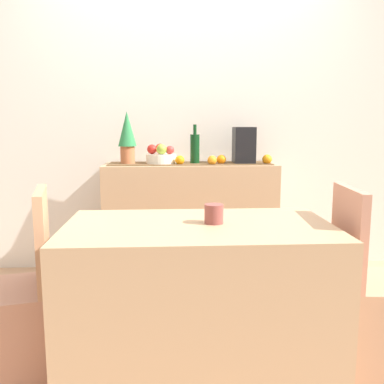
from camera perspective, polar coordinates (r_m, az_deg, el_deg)
name	(u,v)px	position (r m, az deg, el deg)	size (l,w,h in m)	color
ground_plane	(194,329)	(2.64, 0.31, -17.97)	(6.40, 6.40, 0.02)	tan
room_wall_rear	(185,105)	(3.53, -0.92, 11.66)	(6.40, 0.06, 2.70)	silver
sideboard_console	(190,220)	(3.36, -0.26, -3.76)	(1.33, 0.42, 0.89)	tan
table_runner	(190,163)	(3.28, -0.27, 3.87)	(1.25, 0.32, 0.01)	brown
fruit_bowl	(161,159)	(3.28, -4.18, 4.51)	(0.23, 0.23, 0.07)	white
apple_right	(162,149)	(3.22, -4.13, 5.75)	(0.08, 0.08, 0.08)	#8DA637
apple_front	(160,149)	(3.32, -4.30, 5.86)	(0.08, 0.08, 0.08)	red
apple_upper	(170,150)	(3.24, -3.00, 5.67)	(0.06, 0.06, 0.06)	#B4332E
apple_rear	(152,149)	(3.27, -5.42, 5.76)	(0.07, 0.07, 0.07)	red
wine_bottle	(195,148)	(3.28, 0.39, 5.90)	(0.07, 0.07, 0.30)	#0F3A19
coffee_maker	(244,145)	(3.32, 7.00, 6.25)	(0.16, 0.18, 0.28)	black
potted_plant	(127,135)	(3.28, -8.73, 7.55)	(0.14, 0.14, 0.40)	#BF6A41
orange_loose_mid	(212,160)	(3.19, 2.73, 4.30)	(0.07, 0.07, 0.07)	orange
orange_loose_far	(221,159)	(3.26, 3.98, 4.39)	(0.07, 0.07, 0.07)	orange
orange_loose_near_bowl	(267,159)	(3.31, 10.08, 4.36)	(0.07, 0.07, 0.07)	orange
orange_loose_end	(180,160)	(3.20, -1.66, 4.31)	(0.07, 0.07, 0.07)	orange
dining_table	(198,301)	(2.06, 0.86, -14.42)	(1.22, 0.70, 0.74)	tan
coffee_cup	(214,214)	(1.95, 2.97, -2.95)	(0.09, 0.09, 0.09)	brown
chair_near_window	(10,326)	(2.23, -23.29, -16.25)	(0.48, 0.48, 0.90)	tan
chair_by_corner	(377,316)	(2.33, 23.68, -15.09)	(0.43, 0.43, 0.90)	tan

